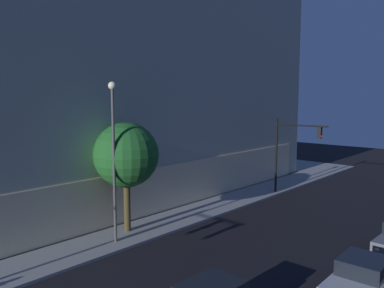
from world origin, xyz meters
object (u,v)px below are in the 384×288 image
at_px(car_silver, 361,280).
at_px(sidewalk_tree, 126,155).
at_px(street_lamp_sidewalk, 114,144).
at_px(modern_building, 60,69).
at_px(traffic_light_far_corner, 292,145).

bearing_deg(car_silver, sidewalk_tree, 95.33).
bearing_deg(street_lamp_sidewalk, modern_building, 67.79).
bearing_deg(traffic_light_far_corner, sidewalk_tree, 168.97).
bearing_deg(sidewalk_tree, modern_building, 71.42).
xyz_separation_m(modern_building, car_silver, (-4.46, -30.37, -10.09)).
bearing_deg(car_silver, modern_building, 81.65).
bearing_deg(modern_building, sidewalk_tree, -108.58).
distance_m(traffic_light_far_corner, street_lamp_sidewalk, 16.74).
height_order(modern_building, traffic_light_far_corner, modern_building).
height_order(modern_building, car_silver, modern_building).
height_order(modern_building, sidewalk_tree, modern_building).
relative_size(traffic_light_far_corner, street_lamp_sidewalk, 0.71).
bearing_deg(sidewalk_tree, car_silver, -84.67).
distance_m(sidewalk_tree, car_silver, 14.01).
relative_size(modern_building, traffic_light_far_corner, 6.04).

